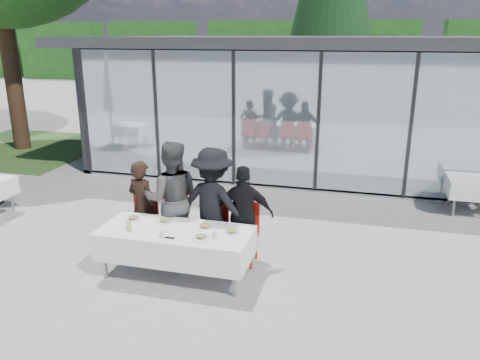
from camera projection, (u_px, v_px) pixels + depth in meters
name	position (u px, v px, depth m)	size (l,w,h in m)	color
ground	(222.00, 266.00, 7.38)	(90.00, 90.00, 0.00)	#979690
pavilion	(367.00, 82.00, 13.79)	(14.80, 8.80, 3.44)	gray
treeline	(310.00, 53.00, 33.05)	(62.50, 2.00, 4.40)	#143E13
dining_table	(176.00, 243.00, 6.95)	(2.26, 0.96, 0.75)	white
diner_a	(143.00, 206.00, 7.76)	(0.57, 0.57, 1.55)	black
diner_chair_a	(144.00, 219.00, 7.85)	(0.44, 0.44, 0.97)	red
diner_b	(172.00, 199.00, 7.58)	(0.93, 0.93, 1.91)	#484848
diner_chair_b	(174.00, 222.00, 7.72)	(0.44, 0.44, 0.97)	red
diner_c	(213.00, 204.00, 7.42)	(1.19, 1.19, 1.84)	black
diner_chair_c	(214.00, 226.00, 7.55)	(0.44, 0.44, 0.97)	red
diner_d	(244.00, 215.00, 7.33)	(0.93, 0.93, 1.59)	black
diner_chair_d	(244.00, 229.00, 7.43)	(0.44, 0.44, 0.97)	red
plate_a	(133.00, 218.00, 7.25)	(0.28, 0.28, 0.07)	silver
plate_b	(165.00, 221.00, 7.15)	(0.28, 0.28, 0.07)	silver
plate_c	(205.00, 227.00, 6.94)	(0.28, 0.28, 0.07)	silver
plate_d	(232.00, 232.00, 6.76)	(0.28, 0.28, 0.07)	silver
plate_extra	(202.00, 237.00, 6.58)	(0.28, 0.28, 0.07)	silver
juice_bottle	(129.00, 226.00, 6.83)	(0.06, 0.06, 0.15)	#95BD4F
drinking_glasses	(189.00, 235.00, 6.59)	(0.79, 0.26, 0.10)	silver
folded_eyeglasses	(170.00, 238.00, 6.60)	(0.14, 0.03, 0.01)	black
spare_table_right	(470.00, 187.00, 9.43)	(0.86, 0.86, 0.74)	white
grass_patch	(23.00, 148.00, 14.99)	(5.00, 5.00, 0.02)	#385926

